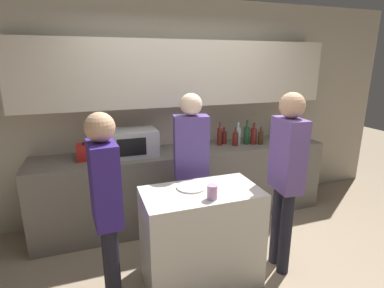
% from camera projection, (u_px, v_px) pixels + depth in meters
% --- Properties ---
extents(back_wall, '(6.40, 0.40, 2.70)m').
position_uv_depth(back_wall, '(180.00, 97.00, 3.74)').
color(back_wall, '#B2A893').
rests_on(back_wall, ground_plane).
extents(back_counter, '(3.60, 0.62, 0.92)m').
position_uv_depth(back_counter, '(187.00, 184.00, 3.78)').
color(back_counter, '#6B665B').
rests_on(back_counter, ground_plane).
extents(kitchen_island, '(1.02, 0.56, 0.90)m').
position_uv_depth(kitchen_island, '(201.00, 237.00, 2.67)').
color(kitchen_island, beige).
rests_on(kitchen_island, ground_plane).
extents(microwave, '(0.52, 0.39, 0.30)m').
position_uv_depth(microwave, '(134.00, 142.00, 3.42)').
color(microwave, '#B7BABC').
rests_on(microwave, back_counter).
extents(toaster, '(0.26, 0.16, 0.18)m').
position_uv_depth(toaster, '(89.00, 152.00, 3.28)').
color(toaster, '#B21E19').
rests_on(toaster, back_counter).
extents(potted_plant, '(0.14, 0.14, 0.40)m').
position_uv_depth(potted_plant, '(292.00, 125.00, 4.09)').
color(potted_plant, '#333D4C').
rests_on(potted_plant, back_counter).
extents(bottle_0, '(0.06, 0.06, 0.31)m').
position_uv_depth(bottle_0, '(220.00, 136.00, 3.83)').
color(bottle_0, maroon).
rests_on(bottle_0, back_counter).
extents(bottle_1, '(0.07, 0.07, 0.22)m').
position_uv_depth(bottle_1, '(224.00, 137.00, 3.91)').
color(bottle_1, maroon).
rests_on(bottle_1, back_counter).
extents(bottle_2, '(0.07, 0.07, 0.24)m').
position_uv_depth(bottle_2, '(235.00, 139.00, 3.82)').
color(bottle_2, maroon).
rests_on(bottle_2, back_counter).
extents(bottle_3, '(0.08, 0.08, 0.29)m').
position_uv_depth(bottle_3, '(238.00, 136.00, 3.89)').
color(bottle_3, silver).
rests_on(bottle_3, back_counter).
extents(bottle_4, '(0.07, 0.07, 0.31)m').
position_uv_depth(bottle_4, '(246.00, 135.00, 3.89)').
color(bottle_4, '#194723').
rests_on(bottle_4, back_counter).
extents(bottle_5, '(0.08, 0.08, 0.28)m').
position_uv_depth(bottle_5, '(254.00, 136.00, 3.89)').
color(bottle_5, maroon).
rests_on(bottle_5, back_counter).
extents(bottle_6, '(0.07, 0.07, 0.23)m').
position_uv_depth(bottle_6, '(261.00, 138.00, 3.89)').
color(bottle_6, '#472814').
rests_on(bottle_6, back_counter).
extents(plate_on_island, '(0.26, 0.26, 0.01)m').
position_uv_depth(plate_on_island, '(191.00, 187.00, 2.61)').
color(plate_on_island, white).
rests_on(plate_on_island, kitchen_island).
extents(cup_0, '(0.09, 0.09, 0.12)m').
position_uv_depth(cup_0, '(212.00, 192.00, 2.39)').
color(cup_0, '#C08DC4').
rests_on(cup_0, kitchen_island).
extents(person_left, '(0.22, 0.36, 1.71)m').
position_uv_depth(person_left, '(286.00, 169.00, 2.70)').
color(person_left, black).
rests_on(person_left, ground_plane).
extents(person_center, '(0.37, 0.24, 1.67)m').
position_uv_depth(person_center, '(191.00, 160.00, 3.04)').
color(person_center, black).
rests_on(person_center, ground_plane).
extents(person_right, '(0.22, 0.36, 1.63)m').
position_uv_depth(person_right, '(106.00, 200.00, 2.22)').
color(person_right, black).
rests_on(person_right, ground_plane).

